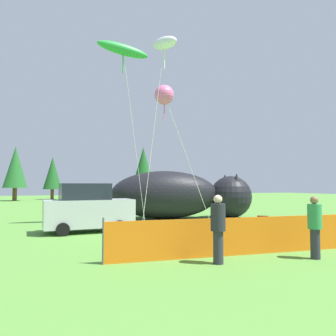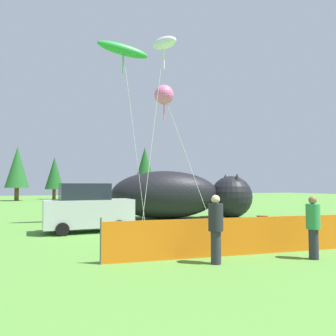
% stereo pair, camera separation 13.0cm
% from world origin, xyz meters
% --- Properties ---
extents(ground_plane, '(120.00, 120.00, 0.00)m').
position_xyz_m(ground_plane, '(0.00, 0.00, 0.00)').
color(ground_plane, '#548C38').
extents(parked_car, '(3.96, 1.88, 2.21)m').
position_xyz_m(parked_car, '(-4.36, 2.81, 1.06)').
color(parked_car, '#B7BCC1').
rests_on(parked_car, ground).
extents(folding_chair, '(0.69, 0.69, 0.85)m').
position_xyz_m(folding_chair, '(2.34, -1.15, 0.49)').
color(folding_chair, maroon).
rests_on(folding_chair, ground).
extents(inflatable_cat, '(9.28, 4.91, 3.04)m').
position_xyz_m(inflatable_cat, '(2.04, 6.71, 1.40)').
color(inflatable_cat, black).
rests_on(inflatable_cat, ground).
extents(safety_fence, '(8.22, 0.90, 1.26)m').
position_xyz_m(safety_fence, '(-0.86, -3.97, 0.57)').
color(safety_fence, orange).
rests_on(safety_fence, ground).
extents(spectator_in_green_shirt, '(0.40, 0.40, 1.82)m').
position_xyz_m(spectator_in_green_shirt, '(0.88, -5.24, 0.99)').
color(spectator_in_green_shirt, '#2D2D38').
rests_on(spectator_in_green_shirt, ground).
extents(spectator_in_black_shirt, '(0.41, 0.41, 1.87)m').
position_xyz_m(spectator_in_black_shirt, '(-2.03, -4.67, 1.02)').
color(spectator_in_black_shirt, '#2D2D38').
rests_on(spectator_in_black_shirt, ground).
extents(kite_pink_octopus, '(3.31, 0.98, 7.17)m').
position_xyz_m(kite_pink_octopus, '(-0.68, 2.59, 6.66)').
color(kite_pink_octopus, silver).
rests_on(kite_pink_octopus, ground).
extents(kite_white_ghost, '(1.71, 2.34, 9.76)m').
position_xyz_m(kite_white_ghost, '(-0.82, 2.28, 9.15)').
color(kite_white_ghost, silver).
rests_on(kite_white_ghost, ground).
extents(kite_green_fish, '(2.93, 0.81, 10.12)m').
position_xyz_m(kite_green_fish, '(-2.27, 4.71, 9.53)').
color(kite_green_fish, silver).
rests_on(kite_green_fish, ground).
extents(horizon_tree_east, '(3.13, 3.13, 7.47)m').
position_xyz_m(horizon_tree_east, '(7.65, 31.04, 4.59)').
color(horizon_tree_east, brown).
rests_on(horizon_tree_east, ground).
extents(horizon_tree_west, '(2.31, 2.31, 5.51)m').
position_xyz_m(horizon_tree_west, '(7.49, 31.94, 3.38)').
color(horizon_tree_west, brown).
rests_on(horizon_tree_west, ground).
extents(horizon_tree_mid, '(2.68, 2.68, 6.39)m').
position_xyz_m(horizon_tree_mid, '(-3.87, 39.50, 3.92)').
color(horizon_tree_mid, brown).
rests_on(horizon_tree_mid, ground).
extents(horizon_tree_northeast, '(3.11, 3.11, 7.43)m').
position_xyz_m(horizon_tree_northeast, '(-8.85, 36.69, 4.56)').
color(horizon_tree_northeast, brown).
rests_on(horizon_tree_northeast, ground).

